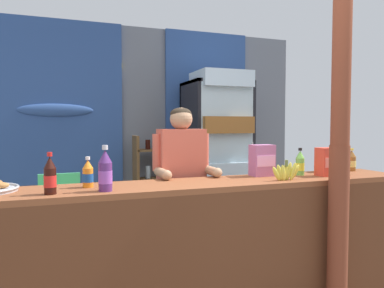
% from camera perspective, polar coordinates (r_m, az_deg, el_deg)
% --- Properties ---
extents(ground_plane, '(7.18, 7.18, 0.00)m').
position_cam_1_polar(ground_plane, '(3.59, -3.76, -19.44)').
color(ground_plane, '#665B51').
extents(back_wall_curtained, '(4.72, 0.22, 2.65)m').
position_cam_1_polar(back_wall_curtained, '(4.98, -9.48, 2.95)').
color(back_wall_curtained, slate).
rests_on(back_wall_curtained, ground).
extents(stall_counter, '(3.38, 0.50, 0.95)m').
position_cam_1_polar(stall_counter, '(2.73, 3.06, -13.85)').
color(stall_counter, brown).
rests_on(stall_counter, ground).
extents(timber_post, '(0.17, 0.15, 2.44)m').
position_cam_1_polar(timber_post, '(2.91, 21.78, -1.22)').
color(timber_post, brown).
rests_on(timber_post, ground).
extents(drink_fridge, '(0.76, 0.75, 2.02)m').
position_cam_1_polar(drink_fridge, '(4.72, 3.95, -0.10)').
color(drink_fridge, black).
rests_on(drink_fridge, ground).
extents(bottle_shelf_rack, '(0.48, 0.28, 1.23)m').
position_cam_1_polar(bottle_shelf_rack, '(4.77, -6.01, -5.79)').
color(bottle_shelf_rack, brown).
rests_on(bottle_shelf_rack, ground).
extents(plastic_lawn_chair, '(0.45, 0.45, 0.86)m').
position_cam_1_polar(plastic_lawn_chair, '(4.06, -19.62, -9.66)').
color(plastic_lawn_chair, '#4CC675').
rests_on(plastic_lawn_chair, ground).
extents(shopkeeper, '(0.50, 0.42, 1.52)m').
position_cam_1_polar(shopkeeper, '(3.14, -1.61, -4.70)').
color(shopkeeper, '#28282D').
rests_on(shopkeeper, ground).
extents(soda_bottle_grape_soda, '(0.09, 0.09, 0.29)m').
position_cam_1_polar(soda_bottle_grape_soda, '(2.41, -13.21, -4.18)').
color(soda_bottle_grape_soda, '#56286B').
rests_on(soda_bottle_grape_soda, stall_counter).
extents(soda_bottle_orange_soda, '(0.07, 0.07, 0.21)m').
position_cam_1_polar(soda_bottle_orange_soda, '(2.59, -15.73, -4.52)').
color(soda_bottle_orange_soda, orange).
rests_on(soda_bottle_orange_soda, stall_counter).
extents(soda_bottle_iced_tea, '(0.08, 0.08, 0.21)m').
position_cam_1_polar(soda_bottle_iced_tea, '(3.68, 23.35, -2.45)').
color(soda_bottle_iced_tea, brown).
rests_on(soda_bottle_iced_tea, stall_counter).
extents(soda_bottle_cola, '(0.07, 0.07, 0.26)m').
position_cam_1_polar(soda_bottle_cola, '(2.41, -21.02, -4.69)').
color(soda_bottle_cola, black).
rests_on(soda_bottle_cola, stall_counter).
extents(soda_bottle_lime_soda, '(0.07, 0.07, 0.23)m').
position_cam_1_polar(soda_bottle_lime_soda, '(3.22, 16.29, -2.91)').
color(soda_bottle_lime_soda, '#75C64C').
rests_on(soda_bottle_lime_soda, stall_counter).
extents(snack_box_crackers, '(0.20, 0.13, 0.23)m').
position_cam_1_polar(snack_box_crackers, '(3.26, 20.34, -2.57)').
color(snack_box_crackers, '#E5422D').
rests_on(snack_box_crackers, stall_counter).
extents(snack_box_wafer, '(0.18, 0.13, 0.26)m').
position_cam_1_polar(snack_box_wafer, '(3.10, 10.74, -2.48)').
color(snack_box_wafer, '#B76699').
rests_on(snack_box_wafer, stall_counter).
extents(snack_box_choco_powder, '(0.19, 0.11, 0.19)m').
position_cam_1_polar(snack_box_choco_powder, '(3.57, 20.42, -2.48)').
color(snack_box_choco_powder, gold).
rests_on(snack_box_choco_powder, stall_counter).
extents(banana_bunch, '(0.27, 0.05, 0.16)m').
position_cam_1_polar(banana_bunch, '(2.91, 14.29, -4.22)').
color(banana_bunch, '#DBCC42').
rests_on(banana_bunch, stall_counter).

